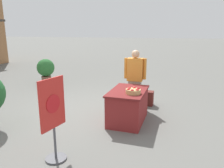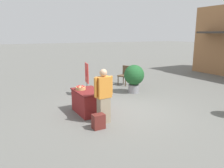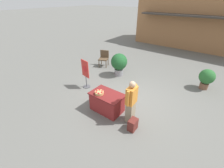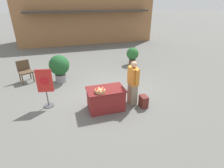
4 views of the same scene
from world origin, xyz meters
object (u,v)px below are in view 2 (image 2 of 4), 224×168
at_px(patio_chair, 126,74).
at_px(display_table, 88,102).
at_px(apple_basket, 81,88).
at_px(potted_plant_far_left, 134,76).
at_px(backpack, 98,121).
at_px(poster_board, 87,79).
at_px(person_visitor, 104,96).

bearing_deg(patio_chair, display_table, 19.11).
bearing_deg(apple_basket, display_table, 36.42).
bearing_deg(apple_basket, patio_chair, 127.55).
bearing_deg(display_table, potted_plant_far_left, 116.40).
relative_size(apple_basket, potted_plant_far_left, 0.26).
xyz_separation_m(backpack, patio_chair, (-4.28, 3.65, 0.35)).
height_order(apple_basket, poster_board, poster_board).
height_order(poster_board, patio_chair, poster_board).
relative_size(apple_basket, patio_chair, 0.34).
relative_size(poster_board, patio_chair, 1.44).
xyz_separation_m(apple_basket, potted_plant_far_left, (-1.18, 3.00, -0.08)).
xyz_separation_m(apple_basket, backpack, (1.54, -0.09, -0.62)).
xyz_separation_m(patio_chair, potted_plant_far_left, (1.56, -0.55, 0.19)).
bearing_deg(backpack, patio_chair, 139.54).
distance_m(backpack, poster_board, 3.45).
distance_m(display_table, potted_plant_far_left, 3.18).
distance_m(display_table, poster_board, 2.12).
bearing_deg(poster_board, potted_plant_far_left, 175.98).
height_order(apple_basket, patio_chair, patio_chair).
distance_m(backpack, patio_chair, 5.63).
distance_m(person_visitor, backpack, 0.76).
height_order(backpack, patio_chair, patio_chair).
xyz_separation_m(poster_board, patio_chair, (-1.03, 2.61, -0.20)).
distance_m(apple_basket, person_visitor, 1.26).
xyz_separation_m(backpack, potted_plant_far_left, (-2.72, 3.09, 0.54)).
relative_size(display_table, patio_chair, 1.29).
bearing_deg(poster_board, apple_basket, 71.45).
bearing_deg(poster_board, display_table, 78.60).
xyz_separation_m(backpack, poster_board, (-3.25, 1.04, 0.55)).
bearing_deg(poster_board, person_visitor, 86.75).
relative_size(apple_basket, poster_board, 0.24).
xyz_separation_m(poster_board, potted_plant_far_left, (0.53, 2.06, -0.01)).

